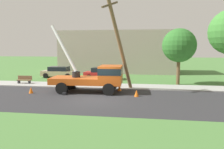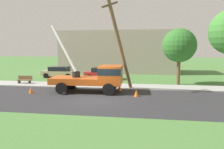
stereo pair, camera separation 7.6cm
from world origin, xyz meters
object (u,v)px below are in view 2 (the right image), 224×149
object	(u,v)px
traffic_cone_ahead	(136,93)
park_bench	(25,80)
leaning_utility_pole	(119,42)
parked_sedan_red	(103,73)
utility_truck	(96,76)
parked_sedan_tan	(59,72)
traffic_cone_behind	(31,90)
traffic_cone_curbside	(119,88)
roadside_tree_far	(179,46)

from	to	relation	value
traffic_cone_ahead	park_bench	size ratio (longest dim) A/B	0.35
leaning_utility_pole	traffic_cone_ahead	bearing A→B (deg)	-51.28
traffic_cone_ahead	parked_sedan_red	distance (m)	10.40
utility_truck	traffic_cone_ahead	world-z (taller)	utility_truck
leaning_utility_pole	parked_sedan_tan	distance (m)	12.32
leaning_utility_pole	traffic_cone_ahead	world-z (taller)	leaning_utility_pole
parked_sedan_red	leaning_utility_pole	bearing A→B (deg)	-68.18
parked_sedan_red	traffic_cone_behind	bearing A→B (deg)	-115.45
traffic_cone_behind	traffic_cone_ahead	bearing A→B (deg)	0.15
traffic_cone_curbside	parked_sedan_tan	size ratio (longest dim) A/B	0.13
parked_sedan_tan	park_bench	distance (m)	5.86
traffic_cone_behind	traffic_cone_curbside	size ratio (longest dim) A/B	1.00
traffic_cone_ahead	parked_sedan_tan	world-z (taller)	parked_sedan_tan
traffic_cone_ahead	parked_sedan_tan	size ratio (longest dim) A/B	0.13
leaning_utility_pole	parked_sedan_red	xyz separation A→B (m)	(-2.92, 7.28, -3.66)
parked_sedan_tan	utility_truck	bearing A→B (deg)	-51.59
leaning_utility_pole	utility_truck	bearing A→B (deg)	-157.31
utility_truck	traffic_cone_behind	distance (m)	5.70
traffic_cone_ahead	utility_truck	bearing A→B (deg)	160.73
traffic_cone_behind	traffic_cone_curbside	xyz separation A→B (m)	(7.39, 2.18, 0.00)
park_bench	traffic_cone_behind	bearing A→B (deg)	-54.56
parked_sedan_tan	parked_sedan_red	world-z (taller)	same
utility_truck	traffic_cone_behind	size ratio (longest dim) A/B	12.20
traffic_cone_ahead	traffic_cone_curbside	size ratio (longest dim) A/B	1.00
traffic_cone_ahead	parked_sedan_tan	bearing A→B (deg)	136.50
traffic_cone_ahead	traffic_cone_behind	bearing A→B (deg)	-179.85
parked_sedan_tan	traffic_cone_curbside	bearing A→B (deg)	-41.33
roadside_tree_far	traffic_cone_ahead	bearing A→B (deg)	-122.56
utility_truck	park_bench	xyz separation A→B (m)	(-8.50, 3.03, -0.95)
parked_sedan_red	parked_sedan_tan	bearing A→B (deg)	174.57
leaning_utility_pole	parked_sedan_red	size ratio (longest dim) A/B	1.90
leaning_utility_pole	parked_sedan_tan	xyz separation A→B (m)	(-8.78, 7.84, -3.66)
traffic_cone_curbside	roadside_tree_far	distance (m)	8.14
traffic_cone_ahead	roadside_tree_far	distance (m)	8.57
traffic_cone_ahead	parked_sedan_red	size ratio (longest dim) A/B	0.12
leaning_utility_pole	park_bench	xyz separation A→B (m)	(-10.43, 2.22, -3.91)
parked_sedan_red	park_bench	xyz separation A→B (m)	(-7.51, -5.06, -0.25)
traffic_cone_ahead	leaning_utility_pole	bearing A→B (deg)	128.72
park_bench	traffic_cone_ahead	bearing A→B (deg)	-19.49
parked_sedan_tan	parked_sedan_red	bearing A→B (deg)	-5.43
utility_truck	parked_sedan_tan	size ratio (longest dim) A/B	1.54
parked_sedan_tan	roadside_tree_far	world-z (taller)	roadside_tree_far
traffic_cone_ahead	roadside_tree_far	xyz separation A→B (m)	(4.13, 6.47, 3.81)
utility_truck	parked_sedan_tan	bearing A→B (deg)	128.41
traffic_cone_curbside	roadside_tree_far	xyz separation A→B (m)	(5.75, 4.32, 3.81)
roadside_tree_far	parked_sedan_red	bearing A→B (deg)	161.76
leaning_utility_pole	parked_sedan_red	distance (m)	8.66
utility_truck	park_bench	size ratio (longest dim) A/B	4.27
parked_sedan_red	park_bench	bearing A→B (deg)	-146.04
traffic_cone_behind	utility_truck	bearing A→B (deg)	13.16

